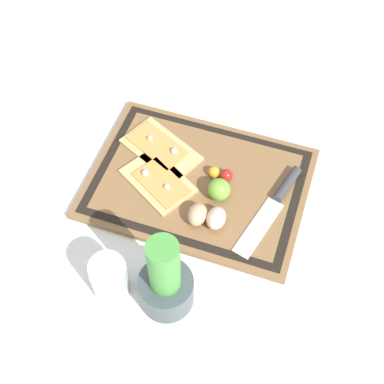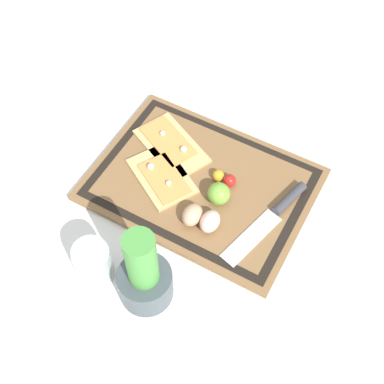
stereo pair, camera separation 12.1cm
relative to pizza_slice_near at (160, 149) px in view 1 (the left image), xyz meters
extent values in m
plane|color=white|center=(-0.12, 0.06, -0.02)|extent=(6.00, 6.00, 0.00)
cube|color=brown|center=(-0.12, 0.06, -0.02)|extent=(0.50, 0.37, 0.01)
cube|color=black|center=(-0.12, 0.06, -0.01)|extent=(0.47, 0.34, 0.00)
cube|color=brown|center=(-0.12, 0.06, -0.01)|extent=(0.43, 0.30, 0.00)
cube|color=tan|center=(0.00, 0.00, 0.00)|extent=(0.22, 0.18, 0.01)
cube|color=#E08E47|center=(0.01, 0.00, 0.00)|extent=(0.16, 0.13, 0.00)
sphere|color=silver|center=(-0.04, 0.00, 0.01)|extent=(0.02, 0.02, 0.02)
sphere|color=silver|center=(0.03, -0.01, 0.01)|extent=(0.01, 0.01, 0.01)
cube|color=tan|center=(-0.03, 0.09, 0.00)|extent=(0.20, 0.18, 0.01)
cube|color=#E08E47|center=(-0.04, 0.10, 0.00)|extent=(0.15, 0.13, 0.00)
sphere|color=silver|center=(0.00, 0.09, 0.01)|extent=(0.02, 0.02, 0.02)
sphere|color=silver|center=(-0.06, 0.11, 0.01)|extent=(0.01, 0.01, 0.01)
cube|color=silver|center=(-0.28, 0.13, 0.00)|extent=(0.08, 0.17, 0.00)
cylinder|color=#38383D|center=(-0.31, 0.01, 0.01)|extent=(0.05, 0.10, 0.02)
ellipsoid|color=tan|center=(-0.15, 0.16, 0.02)|extent=(0.04, 0.06, 0.04)
ellipsoid|color=beige|center=(-0.19, 0.15, 0.02)|extent=(0.04, 0.06, 0.04)
sphere|color=#70A838|center=(-0.17, 0.08, 0.02)|extent=(0.05, 0.05, 0.05)
sphere|color=red|center=(-0.18, 0.03, 0.01)|extent=(0.03, 0.03, 0.03)
sphere|color=gold|center=(-0.15, 0.03, 0.01)|extent=(0.03, 0.03, 0.03)
cylinder|color=#3D474C|center=(-0.14, 0.35, 0.02)|extent=(0.11, 0.11, 0.08)
cylinder|color=#47933D|center=(-0.14, 0.35, 0.11)|extent=(0.06, 0.06, 0.18)
cylinder|color=silver|center=(-0.03, 0.36, 0.02)|extent=(0.08, 0.08, 0.09)
cylinder|color=olive|center=(-0.03, 0.36, -0.01)|extent=(0.07, 0.07, 0.03)
cylinder|color=silver|center=(-0.03, 0.36, 0.07)|extent=(0.07, 0.07, 0.01)
camera|label=1|loc=(-0.33, 0.74, 1.02)|focal=50.00mm
camera|label=2|loc=(-0.44, 0.69, 1.02)|focal=50.00mm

